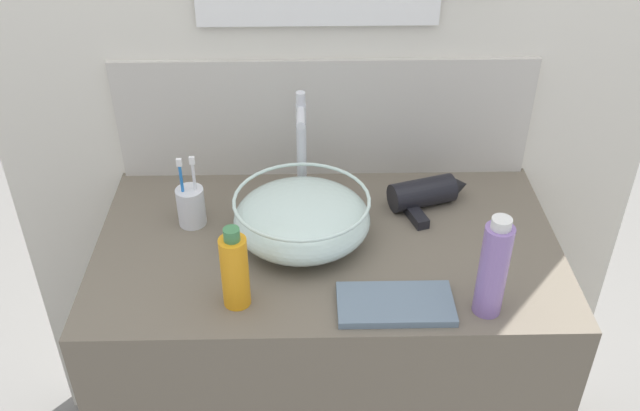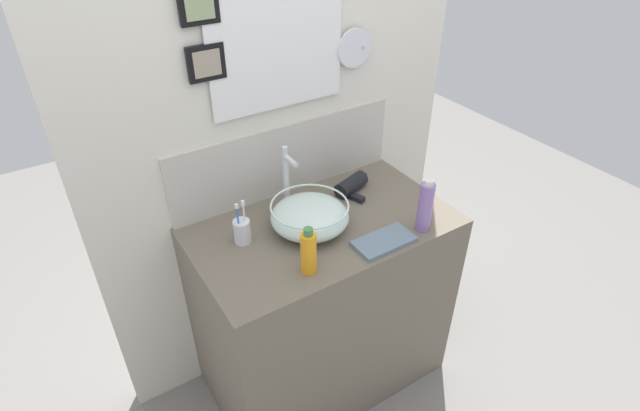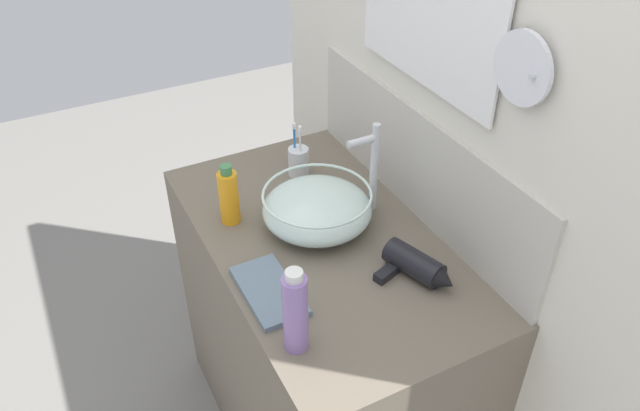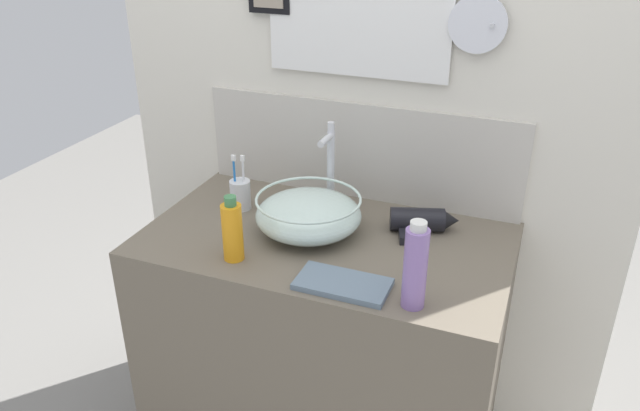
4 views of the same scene
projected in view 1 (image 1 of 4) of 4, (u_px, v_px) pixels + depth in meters
name	position (u px, v px, depth m)	size (l,w,h in m)	color
vanity_counter	(327.00, 378.00, 1.88)	(1.05, 0.60, 0.91)	#6B6051
back_panel	(324.00, 71.00, 1.73)	(1.66, 0.10, 2.35)	silver
glass_bowl_sink	(302.00, 218.00, 1.59)	(0.31, 0.31, 0.11)	silver
faucet	(301.00, 141.00, 1.68)	(0.02, 0.10, 0.28)	silver
hair_drier	(428.00, 193.00, 1.72)	(0.21, 0.17, 0.07)	black
toothbrush_cup	(191.00, 206.00, 1.65)	(0.06, 0.06, 0.18)	silver
soap_dispenser	(493.00, 269.00, 1.37)	(0.06, 0.06, 0.23)	#8C6BB2
spray_bottle	(235.00, 270.00, 1.40)	(0.06, 0.06, 0.19)	orange
hand_towel	(395.00, 304.00, 1.44)	(0.24, 0.12, 0.02)	slate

